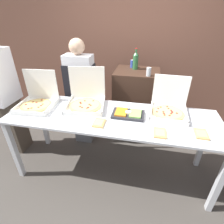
% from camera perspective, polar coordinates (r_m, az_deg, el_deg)
% --- Properties ---
extents(ground_plane, '(16.00, 16.00, 0.00)m').
position_cam_1_polar(ground_plane, '(2.63, 0.00, -18.15)').
color(ground_plane, '#423D38').
extents(brick_wall_behind, '(10.00, 0.06, 2.80)m').
position_cam_1_polar(brick_wall_behind, '(3.48, 6.15, 20.62)').
color(brick_wall_behind, brown).
rests_on(brick_wall_behind, ground_plane).
extents(buffet_table, '(2.48, 0.78, 0.89)m').
position_cam_1_polar(buffet_table, '(2.11, 0.00, -3.64)').
color(buffet_table, silver).
rests_on(buffet_table, ground_plane).
extents(pizza_box_near_right, '(0.54, 0.55, 0.46)m').
position_cam_1_polar(pizza_box_near_right, '(2.26, -8.52, 3.97)').
color(pizza_box_near_right, white).
rests_on(pizza_box_near_right, buffet_table).
extents(pizza_box_far_left, '(0.44, 0.45, 0.42)m').
position_cam_1_polar(pizza_box_far_left, '(2.18, 18.03, 1.46)').
color(pizza_box_far_left, white).
rests_on(pizza_box_far_left, buffet_table).
extents(pizza_box_near_left, '(0.47, 0.48, 0.43)m').
position_cam_1_polar(pizza_box_near_left, '(2.43, -23.14, 3.51)').
color(pizza_box_near_left, white).
rests_on(pizza_box_near_left, buffet_table).
extents(paper_plate_front_left, '(0.21, 0.21, 0.03)m').
position_cam_1_polar(paper_plate_front_left, '(1.90, -4.22, -3.69)').
color(paper_plate_front_left, white).
rests_on(paper_plate_front_left, buffet_table).
extents(paper_plate_front_center, '(0.21, 0.21, 0.03)m').
position_cam_1_polar(paper_plate_front_center, '(1.94, 27.07, -6.50)').
color(paper_plate_front_center, white).
rests_on(paper_plate_front_center, buffet_table).
extents(paper_plate_front_right, '(0.23, 0.23, 0.03)m').
position_cam_1_polar(paper_plate_front_right, '(1.81, 15.34, -6.73)').
color(paper_plate_front_right, white).
rests_on(paper_plate_front_right, buffet_table).
extents(veggie_tray, '(0.37, 0.24, 0.05)m').
position_cam_1_polar(veggie_tray, '(2.05, 5.31, -0.62)').
color(veggie_tray, '#28282D').
rests_on(veggie_tray, buffet_table).
extents(sideboard_podium, '(0.70, 0.60, 1.15)m').
position_cam_1_polar(sideboard_podium, '(3.06, 7.50, 2.87)').
color(sideboard_podium, '#382319').
rests_on(sideboard_podium, ground_plane).
extents(soda_bottle, '(0.08, 0.08, 0.32)m').
position_cam_1_polar(soda_bottle, '(2.89, 7.71, 16.40)').
color(soda_bottle, '#2D6638').
rests_on(soda_bottle, sideboard_podium).
extents(soda_can_silver, '(0.07, 0.07, 0.12)m').
position_cam_1_polar(soda_can_silver, '(2.61, 11.88, 12.72)').
color(soda_can_silver, silver).
rests_on(soda_can_silver, sideboard_podium).
extents(soda_can_colored, '(0.07, 0.07, 0.12)m').
position_cam_1_polar(soda_can_colored, '(3.00, 6.65, 15.38)').
color(soda_can_colored, '#334CB2').
rests_on(soda_can_colored, sideboard_podium).
extents(person_server_vest, '(0.42, 0.24, 1.66)m').
position_cam_1_polar(person_server_vest, '(2.70, -10.13, 7.18)').
color(person_server_vest, slate).
rests_on(person_server_vest, ground_plane).
extents(person_guest_cap, '(0.22, 0.40, 1.76)m').
position_cam_1_polar(person_guest_cap, '(2.87, -31.32, 4.25)').
color(person_guest_cap, '#473D33').
rests_on(person_guest_cap, ground_plane).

